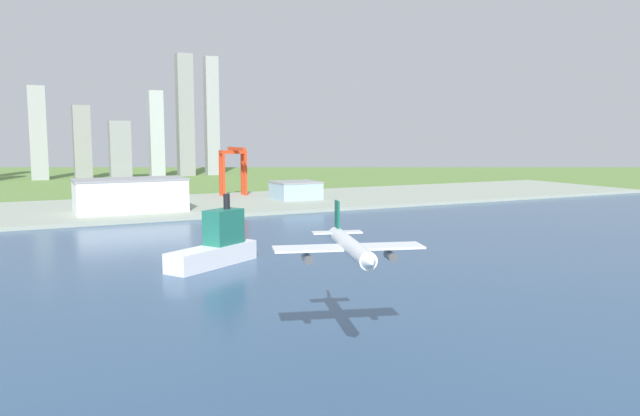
% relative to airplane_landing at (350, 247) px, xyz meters
% --- Properties ---
extents(ground_plane, '(2400.00, 2400.00, 0.00)m').
position_rel_airplane_landing_xyz_m(ground_plane, '(23.00, 132.47, -27.16)').
color(ground_plane, '#5E833E').
extents(water_bay, '(840.00, 360.00, 0.15)m').
position_rel_airplane_landing_xyz_m(water_bay, '(23.00, 72.47, -27.08)').
color(water_bay, '#2D4C70').
rests_on(water_bay, ground).
extents(industrial_pier, '(840.00, 140.00, 2.50)m').
position_rel_airplane_landing_xyz_m(industrial_pier, '(23.00, 322.47, -25.91)').
color(industrial_pier, '#96A191').
rests_on(industrial_pier, ground).
extents(airplane_landing, '(35.43, 38.97, 12.51)m').
position_rel_airplane_landing_xyz_m(airplane_landing, '(0.00, 0.00, 0.00)').
color(airplane_landing, silver).
extents(ferry_boat, '(42.43, 32.05, 28.26)m').
position_rel_airplane_landing_xyz_m(ferry_boat, '(3.61, 118.19, -19.07)').
color(ferry_boat, white).
rests_on(ferry_boat, water_bay).
extents(port_crane_red, '(21.12, 38.68, 39.94)m').
position_rel_airplane_landing_xyz_m(port_crane_red, '(92.11, 365.07, 3.50)').
color(port_crane_red, red).
rests_on(port_crane_red, industrial_pier).
extents(warehouse_main, '(70.24, 35.30, 21.59)m').
position_rel_airplane_landing_xyz_m(warehouse_main, '(-1.66, 294.17, -13.84)').
color(warehouse_main, white).
rests_on(warehouse_main, industrial_pier).
extents(warehouse_annex, '(33.76, 31.91, 13.74)m').
position_rel_airplane_landing_xyz_m(warehouse_annex, '(127.81, 320.23, -17.76)').
color(warehouse_annex, '#99BCD1').
rests_on(warehouse_annex, industrial_pier).
extents(distant_skyline, '(313.00, 69.33, 153.84)m').
position_rel_airplane_landing_xyz_m(distant_skyline, '(13.74, 663.98, 31.96)').
color(distant_skyline, '#95989B').
rests_on(distant_skyline, ground).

